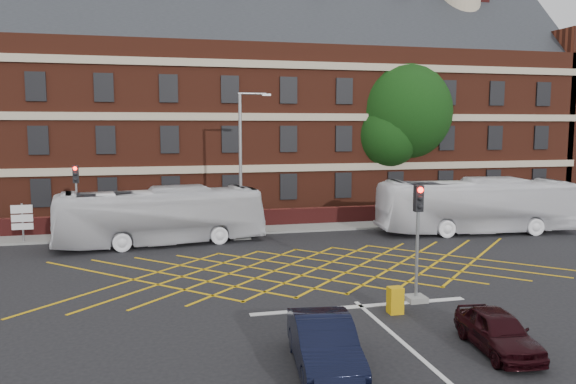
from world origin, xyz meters
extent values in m
plane|color=black|center=(0.00, 0.00, 0.00)|extent=(120.00, 120.00, 0.00)
cube|color=#552215|center=(0.00, 22.00, 6.00)|extent=(50.00, 12.00, 12.00)
cube|color=black|center=(0.00, 22.00, 12.00)|extent=(51.00, 10.61, 10.61)
cube|color=#B7A88C|center=(0.00, 15.92, 7.00)|extent=(50.00, 0.18, 0.50)
cube|color=black|center=(0.00, 15.94, 5.50)|extent=(1.20, 0.14, 1.80)
cylinder|color=#B7A88C|center=(18.00, 22.00, 15.00)|extent=(3.60, 3.60, 6.00)
cube|color=#531716|center=(0.00, 13.00, 0.55)|extent=(56.00, 0.50, 1.10)
cube|color=slate|center=(0.00, 12.00, 0.06)|extent=(60.00, 3.00, 0.12)
cube|color=#CC990C|center=(0.00, 2.00, 0.01)|extent=(8.22, 8.22, 0.02)
cube|color=silver|center=(0.00, -3.50, 0.01)|extent=(8.00, 0.30, 0.02)
imported|color=silver|center=(-6.76, 8.97, 1.55)|extent=(11.36, 4.06, 3.10)
imported|color=white|center=(11.62, 7.97, 1.64)|extent=(12.05, 4.15, 3.29)
imported|color=black|center=(-2.82, -8.22, 0.71)|extent=(2.02, 4.47, 1.42)
imported|color=black|center=(2.36, -8.14, 0.59)|extent=(1.76, 3.58, 1.18)
cylinder|color=black|center=(11.07, 17.70, 2.96)|extent=(0.90, 0.90, 5.92)
sphere|color=black|center=(11.07, 17.70, 7.45)|extent=(7.63, 7.63, 7.63)
sphere|color=black|center=(9.57, 16.90, 5.72)|extent=(4.96, 4.96, 4.96)
sphere|color=black|center=(12.57, 18.50, 6.12)|extent=(4.58, 4.58, 4.58)
cube|color=slate|center=(2.16, -3.40, 0.10)|extent=(0.70, 0.70, 0.20)
cylinder|color=gray|center=(2.16, -3.40, 1.75)|extent=(0.12, 0.12, 3.50)
cube|color=black|center=(2.16, -3.40, 3.80)|extent=(0.30, 0.25, 0.95)
sphere|color=#FF0C05|center=(2.16, -3.54, 4.12)|extent=(0.20, 0.20, 0.20)
cube|color=slate|center=(-11.16, 10.20, 0.10)|extent=(0.70, 0.70, 0.20)
cylinder|color=gray|center=(-11.16, 10.20, 1.75)|extent=(0.12, 0.12, 3.50)
cube|color=black|center=(-11.16, 10.20, 3.80)|extent=(0.30, 0.25, 0.95)
sphere|color=#FF0C05|center=(-11.16, 10.06, 4.12)|extent=(0.20, 0.20, 0.20)
cube|color=slate|center=(-2.30, 9.61, 0.10)|extent=(1.00, 1.00, 0.20)
cylinder|color=gray|center=(-2.30, 9.61, 4.09)|extent=(0.18, 0.18, 8.17)
cylinder|color=gray|center=(-1.60, 9.61, 8.17)|extent=(1.60, 0.12, 0.12)
cube|color=gray|center=(-0.80, 9.61, 8.12)|extent=(0.50, 0.20, 0.12)
cylinder|color=gray|center=(-14.09, 10.99, 1.10)|extent=(0.10, 0.10, 2.20)
cube|color=silver|center=(-14.09, 10.91, 1.90)|extent=(1.10, 0.06, 0.45)
cube|color=silver|center=(-14.09, 10.91, 1.40)|extent=(1.10, 0.06, 0.40)
cube|color=silver|center=(-14.09, 10.91, 0.95)|extent=(1.10, 0.06, 0.35)
cube|color=#C3920B|center=(0.88, -4.45, 0.46)|extent=(0.48, 0.43, 0.91)
camera|label=1|loc=(-7.00, -21.69, 6.37)|focal=35.00mm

